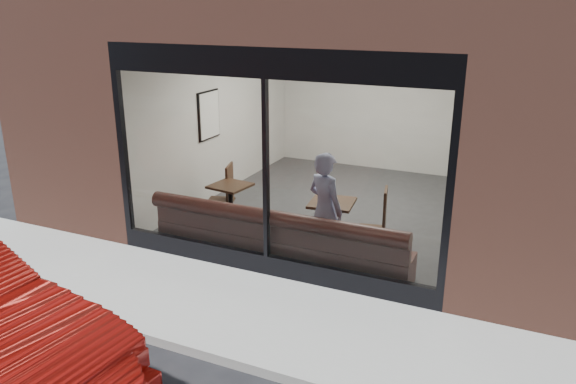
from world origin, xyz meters
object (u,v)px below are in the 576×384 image
at_px(cafe_table_left, 230,186).
at_px(cafe_table_right, 332,203).
at_px(person, 325,210).
at_px(banquette, 279,249).
at_px(cafe_chair_left, 220,201).
at_px(cafe_chair_right, 372,230).

xyz_separation_m(cafe_table_left, cafe_table_right, (1.90, -0.09, 0.00)).
distance_m(cafe_table_left, cafe_table_right, 1.90).
height_order(person, cafe_table_left, person).
bearing_deg(banquette, cafe_chair_left, 142.83).
relative_size(cafe_table_left, cafe_table_right, 0.91).
height_order(person, cafe_table_right, person).
xyz_separation_m(person, cafe_chair_left, (-2.51, 1.16, -0.62)).
bearing_deg(cafe_chair_left, cafe_table_left, 120.87).
bearing_deg(cafe_chair_right, cafe_table_right, 20.33).
xyz_separation_m(person, cafe_chair_right, (0.44, 0.99, -0.62)).
xyz_separation_m(banquette, cafe_table_left, (-1.41, 1.00, 0.52)).
bearing_deg(cafe_table_right, person, -78.94).
xyz_separation_m(person, cafe_table_left, (-2.02, 0.72, -0.12)).
distance_m(cafe_table_left, cafe_chair_right, 2.53).
bearing_deg(cafe_table_left, cafe_chair_right, 6.31).
bearing_deg(banquette, person, 23.90).
bearing_deg(cafe_chair_left, person, 138.16).
distance_m(banquette, cafe_table_right, 1.16).
xyz_separation_m(cafe_table_left, cafe_chair_right, (2.46, 0.27, -0.50)).
distance_m(person, cafe_table_left, 2.15).
height_order(banquette, person, person).
distance_m(cafe_table_left, cafe_chair_left, 0.82).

